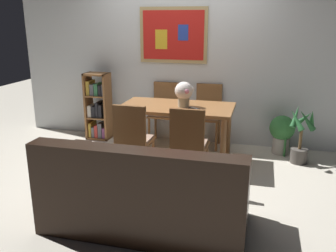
{
  "coord_description": "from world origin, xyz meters",
  "views": [
    {
      "loc": [
        1.19,
        -4.06,
        1.82
      ],
      "look_at": [
        0.18,
        -0.21,
        0.65
      ],
      "focal_mm": 38.82,
      "sensor_mm": 36.0,
      "label": 1
    }
  ],
  "objects_px": {
    "bookshelf": "(98,108)",
    "potted_palm": "(301,138)",
    "dining_chair_near_right": "(189,140)",
    "tv_remote": "(194,109)",
    "dining_chair_far_right": "(208,110)",
    "leather_couch": "(144,196)",
    "dining_table": "(177,114)",
    "flower_vase": "(184,93)",
    "potted_ivy": "(282,132)",
    "dining_chair_far_left": "(164,108)",
    "dining_chair_near_left": "(133,135)"
  },
  "relations": [
    {
      "from": "dining_chair_near_left",
      "to": "leather_couch",
      "type": "height_order",
      "value": "dining_chair_near_left"
    },
    {
      "from": "dining_chair_near_right",
      "to": "tv_remote",
      "type": "distance_m",
      "value": 0.6
    },
    {
      "from": "dining_chair_far_left",
      "to": "leather_couch",
      "type": "xyz_separation_m",
      "value": [
        0.46,
        -2.4,
        -0.23
      ]
    },
    {
      "from": "tv_remote",
      "to": "dining_chair_far_right",
      "type": "bearing_deg",
      "value": 87.09
    },
    {
      "from": "bookshelf",
      "to": "tv_remote",
      "type": "xyz_separation_m",
      "value": [
        1.66,
        -0.75,
        0.27
      ]
    },
    {
      "from": "potted_palm",
      "to": "tv_remote",
      "type": "xyz_separation_m",
      "value": [
        -1.33,
        -0.44,
        0.41
      ]
    },
    {
      "from": "dining_chair_near_right",
      "to": "tv_remote",
      "type": "bearing_deg",
      "value": 94.7
    },
    {
      "from": "potted_palm",
      "to": "leather_couch",
      "type": "bearing_deg",
      "value": -126.68
    },
    {
      "from": "dining_chair_near_left",
      "to": "tv_remote",
      "type": "relative_size",
      "value": 5.81
    },
    {
      "from": "dining_chair_far_left",
      "to": "tv_remote",
      "type": "height_order",
      "value": "dining_chair_far_left"
    },
    {
      "from": "dining_chair_far_right",
      "to": "flower_vase",
      "type": "bearing_deg",
      "value": -105.33
    },
    {
      "from": "dining_chair_near_left",
      "to": "tv_remote",
      "type": "distance_m",
      "value": 0.86
    },
    {
      "from": "dining_chair_far_left",
      "to": "dining_chair_near_left",
      "type": "height_order",
      "value": "same"
    },
    {
      "from": "dining_chair_far_left",
      "to": "bookshelf",
      "type": "distance_m",
      "value": 1.05
    },
    {
      "from": "dining_chair_far_left",
      "to": "dining_chair_far_right",
      "type": "xyz_separation_m",
      "value": [
        0.66,
        0.01,
        0.0
      ]
    },
    {
      "from": "dining_chair_near_right",
      "to": "tv_remote",
      "type": "xyz_separation_m",
      "value": [
        -0.05,
        0.56,
        0.22
      ]
    },
    {
      "from": "bookshelf",
      "to": "dining_table",
      "type": "bearing_deg",
      "value": -23.16
    },
    {
      "from": "potted_palm",
      "to": "dining_table",
      "type": "bearing_deg",
      "value": -169.48
    },
    {
      "from": "dining_table",
      "to": "leather_couch",
      "type": "height_order",
      "value": "leather_couch"
    },
    {
      "from": "dining_table",
      "to": "leather_couch",
      "type": "relative_size",
      "value": 0.81
    },
    {
      "from": "bookshelf",
      "to": "tv_remote",
      "type": "bearing_deg",
      "value": -24.25
    },
    {
      "from": "dining_chair_far_right",
      "to": "dining_chair_near_right",
      "type": "relative_size",
      "value": 1.0
    },
    {
      "from": "potted_palm",
      "to": "flower_vase",
      "type": "relative_size",
      "value": 2.4
    },
    {
      "from": "dining_table",
      "to": "potted_ivy",
      "type": "relative_size",
      "value": 2.55
    },
    {
      "from": "potted_ivy",
      "to": "potted_palm",
      "type": "relative_size",
      "value": 0.75
    },
    {
      "from": "leather_couch",
      "to": "bookshelf",
      "type": "distance_m",
      "value": 2.75
    },
    {
      "from": "dining_chair_far_right",
      "to": "tv_remote",
      "type": "bearing_deg",
      "value": -92.91
    },
    {
      "from": "leather_couch",
      "to": "bookshelf",
      "type": "xyz_separation_m",
      "value": [
        -1.51,
        2.3,
        0.18
      ]
    },
    {
      "from": "dining_chair_far_right",
      "to": "dining_chair_near_right",
      "type": "distance_m",
      "value": 1.43
    },
    {
      "from": "dining_chair_far_left",
      "to": "potted_palm",
      "type": "height_order",
      "value": "dining_chair_far_left"
    },
    {
      "from": "dining_table",
      "to": "tv_remote",
      "type": "xyz_separation_m",
      "value": [
        0.26,
        -0.15,
        0.12
      ]
    },
    {
      "from": "dining_chair_far_right",
      "to": "tv_remote",
      "type": "height_order",
      "value": "dining_chair_far_right"
    },
    {
      "from": "dining_chair_near_right",
      "to": "tv_remote",
      "type": "relative_size",
      "value": 5.81
    },
    {
      "from": "flower_vase",
      "to": "tv_remote",
      "type": "xyz_separation_m",
      "value": [
        0.16,
        -0.12,
        -0.17
      ]
    },
    {
      "from": "dining_chair_near_left",
      "to": "dining_chair_far_right",
      "type": "distance_m",
      "value": 1.57
    },
    {
      "from": "potted_palm",
      "to": "potted_ivy",
      "type": "bearing_deg",
      "value": 124.45
    },
    {
      "from": "bookshelf",
      "to": "potted_palm",
      "type": "height_order",
      "value": "bookshelf"
    },
    {
      "from": "dining_chair_near_right",
      "to": "potted_ivy",
      "type": "bearing_deg",
      "value": 51.23
    },
    {
      "from": "dining_chair_near_right",
      "to": "flower_vase",
      "type": "xyz_separation_m",
      "value": [
        -0.21,
        0.68,
        0.39
      ]
    },
    {
      "from": "dining_chair_near_left",
      "to": "flower_vase",
      "type": "height_order",
      "value": "flower_vase"
    },
    {
      "from": "dining_table",
      "to": "dining_chair_far_right",
      "type": "bearing_deg",
      "value": 67.03
    },
    {
      "from": "dining_table",
      "to": "dining_chair_near_right",
      "type": "distance_m",
      "value": 0.78
    },
    {
      "from": "leather_couch",
      "to": "dining_table",
      "type": "bearing_deg",
      "value": 93.59
    },
    {
      "from": "potted_palm",
      "to": "flower_vase",
      "type": "height_order",
      "value": "flower_vase"
    },
    {
      "from": "bookshelf",
      "to": "dining_chair_near_right",
      "type": "bearing_deg",
      "value": -37.43
    },
    {
      "from": "dining_table",
      "to": "dining_chair_near_right",
      "type": "height_order",
      "value": "dining_chair_near_right"
    },
    {
      "from": "dining_table",
      "to": "flower_vase",
      "type": "relative_size",
      "value": 4.56
    },
    {
      "from": "dining_chair_near_right",
      "to": "potted_ivy",
      "type": "relative_size",
      "value": 1.59
    },
    {
      "from": "potted_palm",
      "to": "dining_chair_far_left",
      "type": "bearing_deg",
      "value": 168.02
    },
    {
      "from": "dining_chair_near_right",
      "to": "flower_vase",
      "type": "relative_size",
      "value": 2.84
    }
  ]
}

